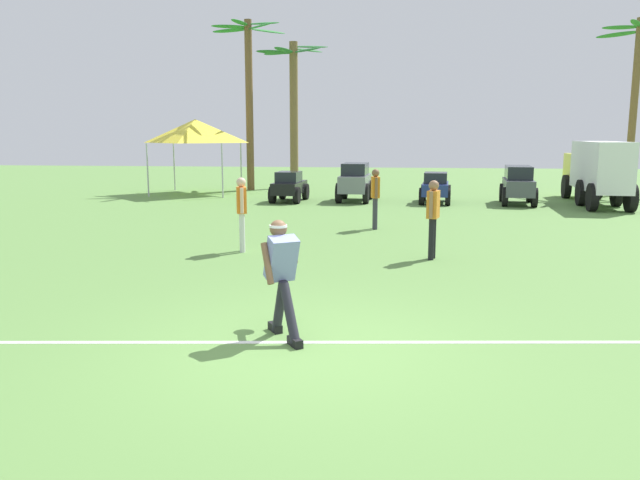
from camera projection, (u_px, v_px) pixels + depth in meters
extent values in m
plane|color=#5D8B43|center=(305.00, 348.00, 7.20)|extent=(80.00, 80.00, 0.00)
cube|color=white|center=(308.00, 342.00, 7.40)|extent=(23.17, 2.85, 0.01)
cylinder|color=#23232D|center=(280.00, 307.00, 7.62)|extent=(0.29, 0.36, 0.72)
cube|color=black|center=(275.00, 327.00, 7.82)|extent=(0.22, 0.27, 0.10)
cylinder|color=#23232D|center=(290.00, 313.00, 7.35)|extent=(0.34, 0.43, 0.69)
cube|color=black|center=(295.00, 342.00, 7.27)|extent=(0.22, 0.27, 0.10)
cube|color=#7A84C6|center=(281.00, 258.00, 7.46)|extent=(0.48, 0.49, 0.58)
sphere|color=brown|center=(278.00, 229.00, 7.48)|extent=(0.29, 0.29, 0.21)
cylinder|color=white|center=(278.00, 226.00, 7.47)|extent=(0.30, 0.30, 0.03)
cylinder|color=brown|center=(286.00, 265.00, 7.81)|extent=(0.38, 0.52, 0.27)
cylinder|color=brown|center=(267.00, 264.00, 7.33)|extent=(0.22, 0.28, 0.49)
cylinder|color=white|center=(281.00, 270.00, 8.03)|extent=(0.27, 0.27, 0.05)
cylinder|color=black|center=(431.00, 239.00, 12.21)|extent=(0.13, 0.13, 0.82)
cylinder|color=black|center=(433.00, 238.00, 12.37)|extent=(0.13, 0.13, 0.82)
cube|color=orange|center=(433.00, 204.00, 12.17)|extent=(0.28, 0.38, 0.54)
cylinder|color=#936B4C|center=(431.00, 205.00, 11.98)|extent=(0.09, 0.09, 0.52)
cylinder|color=#936B4C|center=(435.00, 203.00, 12.37)|extent=(0.09, 0.09, 0.52)
sphere|color=#936B4C|center=(434.00, 185.00, 12.11)|extent=(0.24, 0.24, 0.20)
cylinder|color=silver|center=(242.00, 233.00, 12.98)|extent=(0.14, 0.14, 0.82)
cylinder|color=silver|center=(242.00, 232.00, 13.16)|extent=(0.14, 0.14, 0.82)
cube|color=orange|center=(241.00, 200.00, 12.96)|extent=(0.29, 0.38, 0.54)
cylinder|color=beige|center=(242.00, 201.00, 12.75)|extent=(0.09, 0.09, 0.52)
cylinder|color=beige|center=(241.00, 199.00, 13.16)|extent=(0.09, 0.09, 0.52)
sphere|color=beige|center=(241.00, 182.00, 12.90)|extent=(0.25, 0.25, 0.20)
cylinder|color=#33333D|center=(375.00, 214.00, 16.12)|extent=(0.12, 0.12, 0.82)
cylinder|color=#33333D|center=(375.00, 213.00, 16.29)|extent=(0.12, 0.12, 0.82)
cube|color=orange|center=(375.00, 187.00, 16.09)|extent=(0.25, 0.36, 0.54)
cylinder|color=brown|center=(376.00, 188.00, 15.88)|extent=(0.08, 0.08, 0.52)
cylinder|color=brown|center=(375.00, 186.00, 16.30)|extent=(0.08, 0.08, 0.52)
sphere|color=brown|center=(376.00, 173.00, 16.03)|extent=(0.23, 0.23, 0.20)
cube|color=black|center=(289.00, 187.00, 22.92)|extent=(1.04, 2.25, 0.42)
cube|color=#1E232B|center=(289.00, 177.00, 22.76)|extent=(0.86, 1.15, 0.38)
cylinder|color=black|center=(283.00, 191.00, 23.78)|extent=(0.22, 0.61, 0.60)
cylinder|color=black|center=(306.00, 192.00, 23.62)|extent=(0.22, 0.61, 0.60)
cylinder|color=black|center=(272.00, 195.00, 22.29)|extent=(0.22, 0.61, 0.60)
cylinder|color=black|center=(297.00, 195.00, 22.13)|extent=(0.22, 0.61, 0.60)
cube|color=slate|center=(355.00, 183.00, 22.96)|extent=(1.11, 2.40, 0.60)
cube|color=#1E232B|center=(355.00, 169.00, 22.92)|extent=(0.95, 1.60, 0.44)
cylinder|color=black|center=(345.00, 189.00, 23.85)|extent=(0.22, 0.73, 0.72)
cylinder|color=black|center=(370.00, 190.00, 23.68)|extent=(0.22, 0.73, 0.72)
cylinder|color=black|center=(339.00, 193.00, 22.33)|extent=(0.22, 0.73, 0.72)
cylinder|color=black|center=(366.00, 194.00, 22.17)|extent=(0.22, 0.73, 0.72)
cube|color=navy|center=(435.00, 189.00, 22.42)|extent=(1.09, 2.27, 0.42)
cube|color=#1E232B|center=(436.00, 178.00, 22.25)|extent=(0.88, 1.16, 0.38)
cylinder|color=black|center=(424.00, 192.00, 23.28)|extent=(0.23, 0.61, 0.60)
cylinder|color=black|center=(448.00, 193.00, 23.10)|extent=(0.23, 0.61, 0.60)
cylinder|color=black|center=(422.00, 196.00, 21.80)|extent=(0.23, 0.61, 0.60)
cylinder|color=black|center=(448.00, 197.00, 21.62)|extent=(0.23, 0.61, 0.60)
cube|color=#474C51|center=(518.00, 187.00, 21.97)|extent=(1.21, 2.49, 0.55)
cube|color=#1E232B|center=(518.00, 172.00, 22.03)|extent=(1.03, 1.88, 0.46)
cylinder|color=black|center=(502.00, 192.00, 22.92)|extent=(0.25, 0.68, 0.66)
cylinder|color=black|center=(530.00, 193.00, 22.71)|extent=(0.25, 0.68, 0.66)
cylinder|color=black|center=(505.00, 197.00, 21.31)|extent=(0.25, 0.68, 0.66)
cylinder|color=black|center=(534.00, 197.00, 21.10)|extent=(0.25, 0.68, 0.66)
cube|color=yellow|center=(581.00, 169.00, 24.19)|extent=(1.17, 1.77, 1.15)
cube|color=white|center=(601.00, 166.00, 21.29)|extent=(1.45, 4.27, 1.65)
cylinder|color=black|center=(566.00, 187.00, 24.08)|extent=(0.30, 0.91, 0.90)
cylinder|color=black|center=(598.00, 187.00, 23.87)|extent=(0.30, 0.91, 0.90)
cylinder|color=black|center=(581.00, 193.00, 21.55)|extent=(0.30, 0.91, 0.90)
cylinder|color=black|center=(617.00, 193.00, 21.34)|extent=(0.30, 0.91, 0.90)
cylinder|color=black|center=(592.00, 197.00, 19.95)|extent=(0.30, 0.91, 0.90)
cylinder|color=black|center=(631.00, 198.00, 19.74)|extent=(0.30, 0.91, 0.90)
cylinder|color=brown|center=(249.00, 106.00, 27.14)|extent=(0.32, 0.32, 7.28)
ellipsoid|color=#2A7D32|center=(264.00, 23.00, 26.38)|extent=(1.45, 0.46, 0.14)
ellipsoid|color=#2A7D32|center=(267.00, 31.00, 27.23)|extent=(1.54, 1.63, 0.17)
ellipsoid|color=#2A7D32|center=(248.00, 35.00, 27.57)|extent=(0.70, 1.96, 0.19)
ellipsoid|color=#2A7D32|center=(230.00, 31.00, 26.98)|extent=(1.81, 0.82, 0.18)
ellipsoid|color=#2A7D32|center=(230.00, 27.00, 26.42)|extent=(1.55, 0.75, 0.17)
ellipsoid|color=#2A7D32|center=(240.00, 22.00, 25.86)|extent=(0.58, 1.56, 0.15)
ellipsoid|color=#2A7D32|center=(260.00, 26.00, 25.83)|extent=(1.56, 1.58, 0.17)
cylinder|color=brown|center=(294.00, 116.00, 28.42)|extent=(0.38, 0.38, 6.54)
ellipsoid|color=#296B31|center=(311.00, 47.00, 27.97)|extent=(1.58, 0.55, 0.14)
ellipsoid|color=#296B31|center=(308.00, 50.00, 28.51)|extent=(1.35, 1.50, 0.16)
ellipsoid|color=#296B31|center=(290.00, 51.00, 28.74)|extent=(0.82, 1.69, 0.16)
ellipsoid|color=#296B31|center=(278.00, 53.00, 28.50)|extent=(1.68, 1.16, 0.18)
ellipsoid|color=#296B31|center=(275.00, 52.00, 27.66)|extent=(1.65, 1.01, 0.20)
ellipsoid|color=#296B31|center=(284.00, 50.00, 27.10)|extent=(0.77, 1.87, 0.19)
ellipsoid|color=#296B31|center=(307.00, 50.00, 27.20)|extent=(1.58, 1.54, 0.18)
cylinder|color=brown|center=(634.00, 108.00, 25.28)|extent=(0.29, 0.29, 7.01)
ellipsoid|color=#317E30|center=(617.00, 35.00, 25.57)|extent=(1.43, 1.63, 0.20)
ellipsoid|color=#317E30|center=(621.00, 27.00, 24.89)|extent=(1.46, 0.36, 0.19)
ellipsoid|color=#317E30|center=(636.00, 23.00, 24.04)|extent=(1.11, 1.68, 0.16)
cylinder|color=#B2B5BA|center=(241.00, 167.00, 27.11)|extent=(0.06, 0.06, 2.10)
cylinder|color=#B2B5BA|center=(174.00, 166.00, 27.46)|extent=(0.06, 0.06, 2.10)
cylinder|color=#B2B5BA|center=(222.00, 171.00, 24.15)|extent=(0.06, 0.06, 2.10)
cylinder|color=#B2B5BA|center=(148.00, 170.00, 24.50)|extent=(0.06, 0.06, 2.10)
pyramid|color=yellow|center=(195.00, 131.00, 25.55)|extent=(3.17, 3.17, 0.95)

